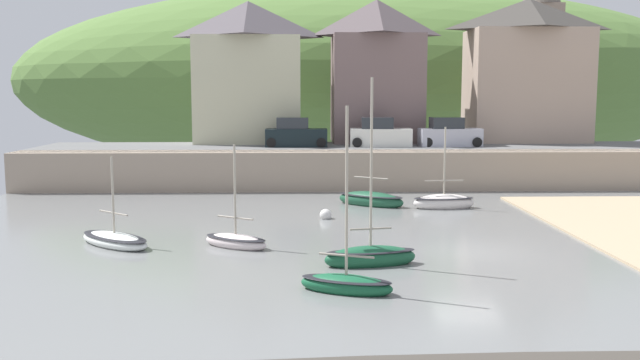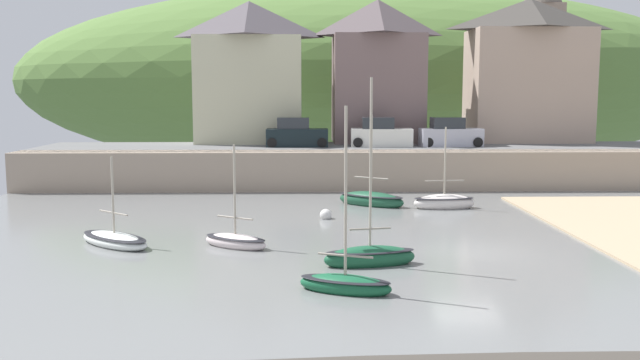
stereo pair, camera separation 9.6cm
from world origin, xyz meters
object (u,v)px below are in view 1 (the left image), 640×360
object	(u,v)px
fishing_boat_green	(346,283)
parked_car_end_of_row	(449,134)
rowboat_small_beached	(371,199)
parked_car_by_wall	(380,134)
waterfront_building_centre	(376,70)
mooring_buoy	(326,215)
sailboat_blue_trim	(370,256)
waterfront_building_left	(249,71)
dinghy_open_wooden	(236,241)
parked_car_near_slipway	(295,135)
motorboat_with_cabin	(444,202)
sailboat_nearest_shore	(115,240)
waterfront_building_right	(527,70)
church_with_spire	(540,41)

from	to	relation	value
fishing_boat_green	parked_car_end_of_row	distance (m)	27.53
rowboat_small_beached	parked_car_by_wall	size ratio (longest dim) A/B	1.21
waterfront_building_centre	mooring_buoy	distance (m)	20.19
parked_car_end_of_row	sailboat_blue_trim	bearing A→B (deg)	-110.46
waterfront_building_left	dinghy_open_wooden	xyz separation A→B (m)	(1.20, -24.25, -7.31)
fishing_boat_green	parked_car_near_slipway	world-z (taller)	fishing_boat_green
waterfront_building_centre	motorboat_with_cabin	xyz separation A→B (m)	(1.91, -15.38, -7.32)
waterfront_building_left	sailboat_nearest_shore	xyz separation A→B (m)	(-3.60, -23.83, -7.33)
waterfront_building_right	dinghy_open_wooden	distance (m)	31.79
fishing_boat_green	parked_car_by_wall	bearing A→B (deg)	102.05
mooring_buoy	fishing_boat_green	bearing A→B (deg)	-89.16
sailboat_blue_trim	parked_car_end_of_row	xyz separation A→B (m)	(7.60, 22.75, 2.88)
mooring_buoy	dinghy_open_wooden	bearing A→B (deg)	-121.83
waterfront_building_right	fishing_boat_green	world-z (taller)	waterfront_building_right
parked_car_near_slipway	mooring_buoy	distance (m)	14.16
waterfront_building_centre	rowboat_small_beached	size ratio (longest dim) A/B	2.03
parked_car_near_slipway	parked_car_end_of_row	size ratio (longest dim) A/B	0.99
waterfront_building_right	parked_car_end_of_row	distance (m)	9.16
parked_car_near_slipway	rowboat_small_beached	bearing A→B (deg)	-67.20
waterfront_building_right	sailboat_blue_trim	xyz separation A→B (m)	(-14.20, -27.25, -7.35)
rowboat_small_beached	sailboat_nearest_shore	size ratio (longest dim) A/B	1.34
parked_car_near_slipway	sailboat_blue_trim	bearing A→B (deg)	-82.83
waterfront_building_left	waterfront_building_centre	world-z (taller)	waterfront_building_centre
parked_car_end_of_row	waterfront_building_left	bearing A→B (deg)	159.88
waterfront_building_centre	sailboat_blue_trim	distance (m)	28.39
waterfront_building_left	motorboat_with_cabin	size ratio (longest dim) A/B	2.28
sailboat_nearest_shore	parked_car_by_wall	world-z (taller)	parked_car_by_wall
fishing_boat_green	motorboat_with_cabin	size ratio (longest dim) A/B	1.29
waterfront_building_left	mooring_buoy	size ratio (longest dim) A/B	17.51
waterfront_building_right	rowboat_small_beached	world-z (taller)	waterfront_building_right
parked_car_end_of_row	church_with_spire	bearing A→B (deg)	41.82
sailboat_nearest_shore	parked_car_end_of_row	bearing A→B (deg)	89.00
sailboat_nearest_shore	motorboat_with_cabin	bearing A→B (deg)	70.65
sailboat_blue_trim	church_with_spire	bearing A→B (deg)	51.81
parked_car_near_slipway	parked_car_by_wall	world-z (taller)	same
waterfront_building_right	fishing_boat_green	distance (m)	34.88
rowboat_small_beached	motorboat_with_cabin	world-z (taller)	rowboat_small_beached
motorboat_with_cabin	parked_car_near_slipway	world-z (taller)	parked_car_near_slipway
church_with_spire	parked_car_end_of_row	xyz separation A→B (m)	(-8.86, -8.50, -6.86)
waterfront_building_right	parked_car_by_wall	xyz separation A→B (m)	(-11.29, -4.50, -4.46)
waterfront_building_centre	motorboat_with_cabin	world-z (taller)	waterfront_building_centre
waterfront_building_left	parked_car_by_wall	bearing A→B (deg)	-26.38
rowboat_small_beached	parked_car_near_slipway	xyz separation A→B (m)	(-4.09, 9.84, 2.90)
parked_car_near_slipway	waterfront_building_right	bearing A→B (deg)	15.11
sailboat_blue_trim	parked_car_end_of_row	world-z (taller)	sailboat_blue_trim
church_with_spire	sailboat_nearest_shore	distance (m)	39.48
church_with_spire	sailboat_blue_trim	distance (m)	36.64
waterfront_building_centre	dinghy_open_wooden	size ratio (longest dim) A/B	2.48
waterfront_building_right	church_with_spire	distance (m)	5.18
fishing_boat_green	sailboat_nearest_shore	size ratio (longest dim) A/B	1.52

